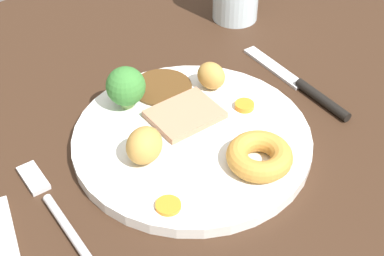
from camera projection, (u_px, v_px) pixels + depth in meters
The scene contains 12 objects.
dining_table at pixel (188, 140), 67.58cm from camera, with size 120.00×84.00×3.60cm, color #382316.
dinner_plate at pixel (192, 139), 64.01cm from camera, with size 26.83×26.83×1.40cm, color white.
gravy_pool at pixel (162, 87), 69.88cm from camera, with size 7.40×7.40×0.30cm, color #563819.
meat_slice_main at pixel (186, 114), 65.64cm from camera, with size 7.85×6.18×0.80cm, color tan.
yorkshire_pudding at pixel (259, 156), 59.32cm from camera, with size 7.03×7.03×2.30cm, color #C68938.
roast_potato_left at pixel (211, 76), 69.02cm from camera, with size 3.62×2.91×3.43cm, color #BC8C42.
roast_potato_right at pixel (144, 145), 59.45cm from camera, with size 4.47×3.72×3.83cm, color #BC8C42.
carrot_coin_front at pixel (244, 106), 66.91cm from camera, with size 2.28×2.28×0.65cm, color orange.
carrot_coin_back at pixel (168, 206), 55.49cm from camera, with size 2.57×2.57×0.40cm, color orange.
broccoli_floret at pixel (126, 87), 65.58cm from camera, with size 4.63×4.63×5.19cm.
fork at pixel (53, 206), 57.01cm from camera, with size 2.42×15.31×0.90cm.
knife at pixel (303, 87), 71.72cm from camera, with size 2.72×18.56×1.20cm.
Camera 1 is at (-30.75, -39.14, 47.55)cm, focal length 53.25 mm.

